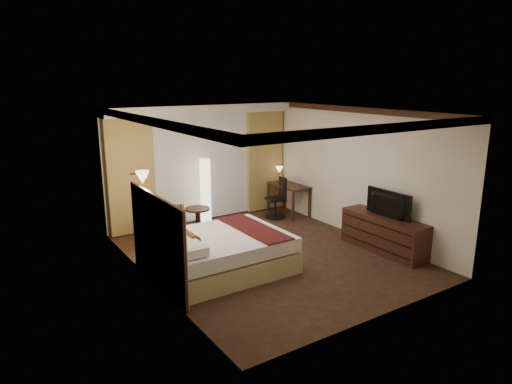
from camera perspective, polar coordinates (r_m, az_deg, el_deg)
floor at (r=8.74m, az=1.45°, el=-7.87°), size 4.50×5.50×0.01m
ceiling at (r=8.13m, az=1.57°, el=10.08°), size 4.50×5.50×0.01m
back_wall at (r=10.66m, az=-6.95°, el=3.61°), size 4.50×0.02×2.70m
left_wall at (r=7.32m, az=-13.14°, el=-1.45°), size 0.02×5.50×2.70m
right_wall at (r=9.76m, az=12.45°, el=2.42°), size 0.02×5.50×2.70m
crown_molding at (r=8.13m, az=1.57°, el=9.66°), size 4.50×5.50×0.12m
soffit at (r=10.28m, az=-6.52°, el=10.27°), size 4.50×0.50×0.20m
curtain_sheer at (r=10.60m, az=-6.74°, el=3.02°), size 2.48×0.04×2.45m
curtain_left_drape at (r=9.93m, az=-15.39°, el=1.85°), size 1.00×0.14×2.45m
curtain_right_drape at (r=11.40m, az=1.07°, el=3.88°), size 1.00×0.14×2.45m
wall_sconce at (r=7.99m, az=-14.02°, el=1.77°), size 0.24×0.24×0.24m
bed at (r=7.99m, az=-4.38°, el=-7.54°), size 2.24×1.75×0.65m
headboard at (r=7.40m, az=-12.15°, el=-6.11°), size 0.12×2.05×1.50m
armchair at (r=9.39m, az=-11.21°, el=-4.00°), size 0.98×0.96×0.80m
side_table at (r=9.85m, az=-7.28°, el=-3.62°), size 0.53×0.53×0.58m
floor_lamp at (r=10.35m, az=-6.33°, el=0.01°), size 0.32×0.32×1.53m
desk at (r=11.19m, az=4.10°, el=-0.94°), size 0.55×1.10×0.75m
desk_lamp at (r=11.37m, az=2.93°, el=2.15°), size 0.18×0.18×0.34m
office_chair at (r=10.87m, az=2.45°, el=-0.69°), size 0.57×0.57×1.00m
dresser at (r=9.16m, az=15.67°, el=-5.04°), size 0.50×1.80×0.70m
television at (r=8.95m, az=15.82°, el=-1.16°), size 0.60×1.04×0.14m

